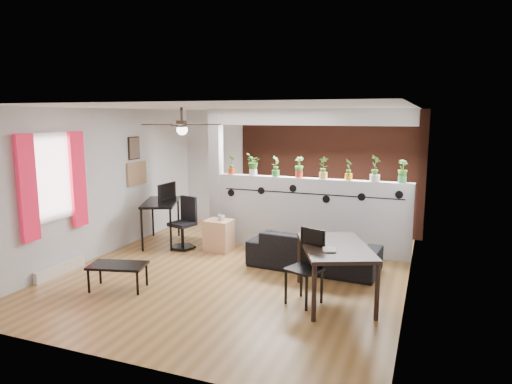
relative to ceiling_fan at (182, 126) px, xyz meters
name	(u,v)px	position (x,y,z in m)	size (l,w,h in m)	color
room_shell	(238,191)	(0.80, 0.30, -1.01)	(6.30, 7.10, 2.90)	brown
partition_wall	(310,215)	(1.60, 1.80, -1.64)	(3.60, 0.18, 1.35)	#BCBCC1
ceiling_header	(312,117)	(1.60, 1.80, 0.14)	(3.60, 0.18, 0.30)	silver
pier_column	(216,176)	(-0.31, 1.80, -1.01)	(0.22, 0.20, 2.60)	#BCBCC1
brick_panel	(328,172)	(1.60, 3.27, -1.01)	(3.90, 0.05, 2.60)	#9B442D
vine_decal	(309,194)	(1.60, 1.70, -1.23)	(3.31, 0.01, 0.30)	black
window_assembly	(53,180)	(-1.76, -0.90, -0.81)	(0.09, 1.30, 1.55)	white
baseboard_heater	(60,269)	(-1.74, -0.90, -2.22)	(0.08, 1.00, 0.18)	silver
corkboard	(137,173)	(-1.78, 1.25, -0.96)	(0.03, 0.60, 0.45)	#946A47
framed_art	(134,148)	(-1.78, 1.20, -0.46)	(0.03, 0.34, 0.44)	#8C7259
ceiling_fan	(182,126)	(0.00, 0.00, 0.00)	(1.19, 1.19, 0.43)	black
potted_plant_0	(231,164)	(0.02, 1.80, -0.76)	(0.23, 0.22, 0.37)	red
potted_plant_1	(253,164)	(0.47, 1.80, -0.74)	(0.20, 0.24, 0.42)	white
potted_plant_2	(276,165)	(0.92, 1.80, -0.76)	(0.18, 0.22, 0.39)	#36822F
potted_plant_3	(299,167)	(1.37, 1.80, -0.76)	(0.20, 0.16, 0.38)	red
potted_plant_4	(323,167)	(1.83, 1.80, -0.75)	(0.25, 0.23, 0.41)	gold
potted_plant_5	(349,169)	(2.28, 1.80, -0.76)	(0.22, 0.23, 0.38)	orange
potted_plant_6	(375,167)	(2.73, 1.80, -0.72)	(0.31, 0.31, 0.47)	silver
potted_plant_7	(403,171)	(3.18, 1.80, -0.76)	(0.25, 0.24, 0.39)	green
sofa	(314,251)	(1.92, 0.82, -2.02)	(1.99, 0.78, 0.58)	black
cube_shelf	(219,235)	(0.04, 1.18, -2.03)	(0.47, 0.42, 0.58)	tan
cup	(221,218)	(0.09, 1.18, -1.69)	(0.13, 0.13, 0.10)	gray
computer_desk	(161,205)	(-1.23, 1.21, -1.56)	(1.01, 1.30, 0.84)	black
monitor	(165,195)	(-1.23, 1.36, -1.39)	(0.05, 0.33, 0.18)	black
office_chair	(184,226)	(-0.63, 1.07, -1.89)	(0.50, 0.50, 0.96)	black
dining_table	(335,251)	(2.49, -0.33, -1.63)	(1.33, 1.62, 0.77)	black
book	(323,250)	(2.39, -0.63, -1.54)	(0.16, 0.22, 0.02)	gray
folding_chair	(308,259)	(2.17, -0.52, -1.73)	(0.52, 0.52, 0.99)	black
coffee_table	(118,267)	(-0.49, -1.08, -1.98)	(0.88, 0.63, 0.37)	black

